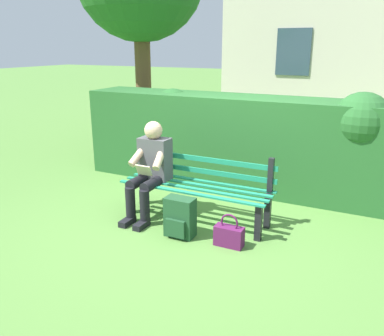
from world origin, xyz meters
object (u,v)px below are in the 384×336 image
at_px(handbag, 229,235).
at_px(backpack, 180,218).
at_px(park_bench, 198,186).
at_px(person_seated, 150,167).

bearing_deg(handbag, backpack, 2.85).
bearing_deg(handbag, park_bench, -39.65).
xyz_separation_m(park_bench, handbag, (-0.60, 0.50, -0.30)).
height_order(park_bench, handbag, park_bench).
distance_m(backpack, handbag, 0.58).
distance_m(park_bench, person_seated, 0.63).
distance_m(person_seated, backpack, 0.81).
xyz_separation_m(person_seated, backpack, (-0.60, 0.36, -0.40)).
height_order(park_bench, person_seated, person_seated).
distance_m(person_seated, handbag, 1.32).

